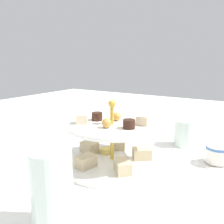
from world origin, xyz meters
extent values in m
plane|color=white|center=(0.00, 0.00, 0.00)|extent=(2.40, 2.40, 0.00)
cylinder|color=white|center=(0.00, 0.00, 0.01)|extent=(0.28, 0.28, 0.01)
cylinder|color=white|center=(0.00, 0.00, 0.10)|extent=(0.23, 0.23, 0.01)
cylinder|color=gold|center=(0.00, 0.00, 0.08)|extent=(0.01, 0.01, 0.16)
sphere|color=gold|center=(0.00, 0.00, 0.16)|extent=(0.02, 0.02, 0.02)
cube|color=#CCB78E|center=(0.08, -0.01, 0.03)|extent=(0.05, 0.04, 0.03)
cube|color=#CCB78E|center=(0.03, 0.08, 0.03)|extent=(0.04, 0.05, 0.03)
cube|color=#CCB78E|center=(-0.06, 0.05, 0.03)|extent=(0.06, 0.06, 0.03)
cube|color=#CCB78E|center=(-0.07, -0.04, 0.03)|extent=(0.06, 0.06, 0.03)
cube|color=#CCB78E|center=(0.02, -0.08, 0.03)|extent=(0.05, 0.06, 0.03)
cylinder|color=#E5C660|center=(0.03, -0.03, 0.02)|extent=(0.04, 0.04, 0.01)
cylinder|color=#381E14|center=(0.06, -0.01, 0.12)|extent=(0.03, 0.03, 0.02)
cylinder|color=#381E14|center=(-0.06, 0.01, 0.12)|extent=(0.03, 0.03, 0.02)
cube|color=beige|center=(0.07, 0.04, 0.12)|extent=(0.04, 0.04, 0.02)
cube|color=beige|center=(-0.07, -0.04, 0.12)|extent=(0.03, 0.03, 0.02)
sphere|color=gold|center=(-0.01, 0.04, 0.12)|extent=(0.02, 0.02, 0.02)
sphere|color=gold|center=(0.01, -0.04, 0.12)|extent=(0.02, 0.02, 0.02)
cylinder|color=silver|center=(-0.05, 0.26, 0.07)|extent=(0.07, 0.07, 0.14)
cylinder|color=silver|center=(-0.13, -0.23, 0.04)|extent=(0.06, 0.06, 0.08)
cylinder|color=white|center=(-0.24, -0.14, 0.00)|extent=(0.09, 0.09, 0.01)
cylinder|color=white|center=(-0.24, -0.14, 0.03)|extent=(0.06, 0.06, 0.04)
cylinder|color=#4772B2|center=(-0.24, -0.14, 0.05)|extent=(0.06, 0.06, 0.01)
cube|color=silver|center=(0.29, 0.11, 0.00)|extent=(0.05, 0.17, 0.00)
camera|label=1|loc=(-0.31, 0.49, 0.27)|focal=36.50mm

